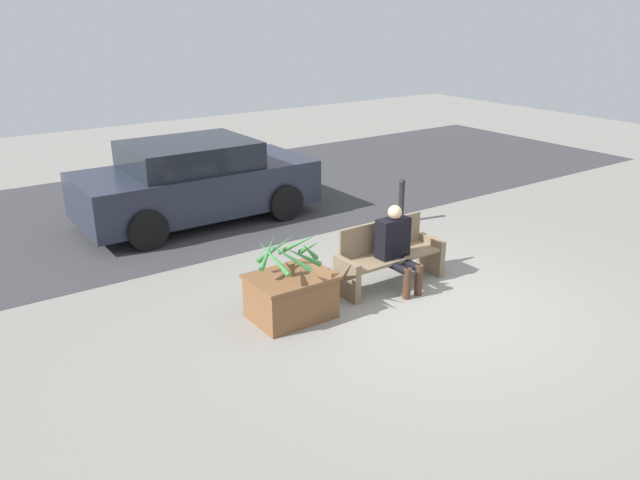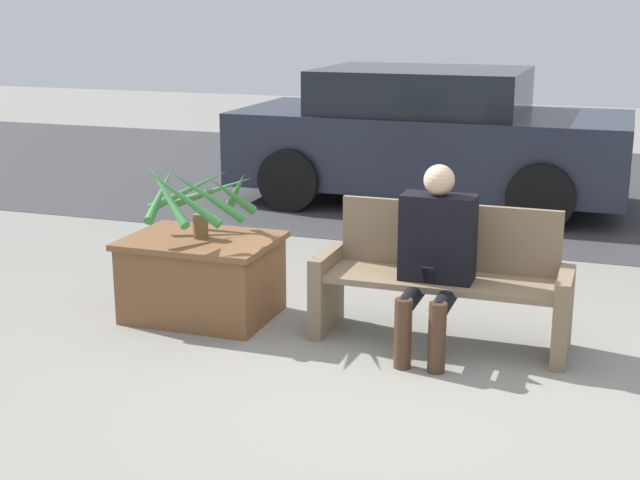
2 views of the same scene
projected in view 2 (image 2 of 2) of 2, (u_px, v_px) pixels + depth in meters
ground_plane at (406, 388)px, 4.96m from camera, size 30.00×30.00×0.00m
road_surface at (529, 187)px, 10.37m from camera, size 20.00×6.00×0.01m
bench at (442, 280)px, 5.58m from camera, size 1.59×0.49×0.86m
person_seated at (435, 252)px, 5.37m from camera, size 0.45×0.59×1.15m
planter_box at (202, 275)px, 6.04m from camera, size 1.00×0.75×0.55m
potted_plant at (199, 195)px, 5.89m from camera, size 0.81×0.80×0.54m
parked_car at (428, 136)px, 9.47m from camera, size 4.08×1.98×1.42m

